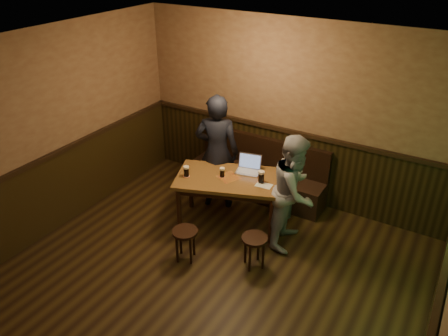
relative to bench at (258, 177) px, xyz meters
name	(u,v)px	position (x,y,z in m)	size (l,w,h in m)	color
room	(184,216)	(0.38, -2.53, 0.89)	(5.04, 6.04, 2.84)	black
bench	(258,177)	(0.00, 0.00, 0.00)	(2.20, 0.50, 0.95)	black
pub_table	(229,184)	(0.00, -0.96, 0.37)	(1.66, 1.29, 0.79)	brown
stool_left	(185,236)	(-0.08, -1.93, 0.05)	(0.44, 0.44, 0.45)	black
stool_right	(255,243)	(0.75, -1.59, 0.05)	(0.34, 0.34, 0.45)	black
pint_left	(186,171)	(-0.53, -1.24, 0.55)	(0.10, 0.10, 0.16)	#B53616
pint_mid	(222,172)	(-0.08, -1.00, 0.54)	(0.09, 0.09, 0.14)	#B53616
pint_right	(261,177)	(0.45, -0.85, 0.56)	(0.11, 0.11, 0.17)	#B53616
laptop	(249,167)	(0.15, -0.65, 0.53)	(0.38, 0.33, 0.24)	silver
menu	(264,185)	(0.52, -0.91, 0.47)	(0.22, 0.15, 0.00)	silver
person_suit	(217,152)	(-0.42, -0.59, 0.59)	(0.66, 0.43, 1.81)	black
person_grey	(294,191)	(0.94, -0.86, 0.49)	(0.78, 0.60, 1.60)	#94959A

